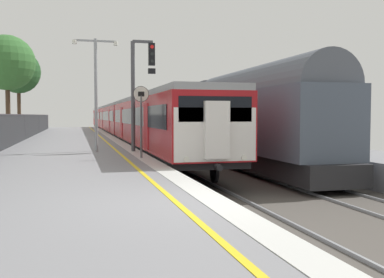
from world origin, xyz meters
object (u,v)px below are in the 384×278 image
(commuter_train_at_platform, at_px, (120,119))
(background_tree_centre, at_px, (9,64))
(freight_train_adjacent_track, at_px, (166,115))
(background_tree_left, at_px, (18,73))
(speed_limit_sign, at_px, (141,112))
(signal_gantry, at_px, (139,82))
(platform_lamp_mid, at_px, (96,84))

(commuter_train_at_platform, relative_size, background_tree_centre, 8.55)
(commuter_train_at_platform, bearing_deg, freight_train_adjacent_track, -43.52)
(freight_train_adjacent_track, relative_size, background_tree_centre, 7.67)
(freight_train_adjacent_track, distance_m, background_tree_left, 14.25)
(commuter_train_at_platform, distance_m, speed_limit_sign, 28.16)
(freight_train_adjacent_track, bearing_deg, speed_limit_sign, -103.54)
(signal_gantry, xyz_separation_m, speed_limit_sign, (-0.37, -3.23, -1.37))
(freight_train_adjacent_track, bearing_deg, background_tree_centre, -154.40)
(background_tree_left, bearing_deg, signal_gantry, -71.78)
(freight_train_adjacent_track, xyz_separation_m, signal_gantry, (-5.48, -21.06, 1.47))
(speed_limit_sign, height_order, platform_lamp_mid, platform_lamp_mid)
(speed_limit_sign, xyz_separation_m, background_tree_centre, (-7.06, 18.11, 3.58))
(freight_train_adjacent_track, bearing_deg, background_tree_left, 167.45)
(platform_lamp_mid, relative_size, background_tree_left, 0.66)
(background_tree_left, bearing_deg, speed_limit_sign, -74.55)
(speed_limit_sign, bearing_deg, background_tree_centre, 111.30)
(platform_lamp_mid, bearing_deg, background_tree_left, 104.34)
(commuter_train_at_platform, distance_m, background_tree_centre, 13.98)
(signal_gantry, bearing_deg, speed_limit_sign, -96.59)
(background_tree_left, distance_m, background_tree_centre, 9.18)
(freight_train_adjacent_track, relative_size, background_tree_left, 7.48)
(background_tree_centre, bearing_deg, freight_train_adjacent_track, 25.60)
(signal_gantry, distance_m, background_tree_left, 25.43)
(freight_train_adjacent_track, xyz_separation_m, speed_limit_sign, (-5.85, -24.29, 0.10))
(signal_gantry, relative_size, speed_limit_sign, 1.83)
(commuter_train_at_platform, relative_size, signal_gantry, 12.80)
(background_tree_centre, bearing_deg, platform_lamp_mid, -68.96)
(signal_gantry, distance_m, speed_limit_sign, 3.53)
(background_tree_left, relative_size, background_tree_centre, 1.03)
(commuter_train_at_platform, distance_m, background_tree_left, 10.33)
(commuter_train_at_platform, height_order, background_tree_left, background_tree_left)
(background_tree_left, bearing_deg, freight_train_adjacent_track, -12.55)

